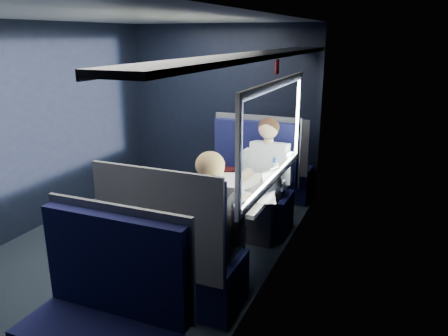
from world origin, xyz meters
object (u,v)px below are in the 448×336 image
at_px(woman, 213,222).
at_px(laptop, 266,185).
at_px(seat_row_front, 272,170).
at_px(cup, 280,178).
at_px(man, 266,173).
at_px(table, 237,199).
at_px(seat_bay_near, 248,191).
at_px(seat_row_back, 104,330).
at_px(seat_bay_far, 176,261).
at_px(bottle_small, 274,171).

distance_m(woman, laptop, 0.84).
height_order(seat_row_front, cup, seat_row_front).
bearing_deg(man, table, -95.52).
height_order(seat_bay_near, seat_row_back, seat_bay_near).
distance_m(woman, cup, 1.14).
xyz_separation_m(seat_row_back, man, (0.25, 2.50, 0.31)).
distance_m(seat_bay_near, seat_bay_far, 1.75).
distance_m(table, bottle_small, 0.50).
xyz_separation_m(seat_bay_far, man, (0.25, 1.57, 0.30)).
height_order(seat_row_back, man, man).
height_order(seat_row_back, bottle_small, seat_row_back).
bearing_deg(seat_bay_far, woman, 33.82).
bearing_deg(bottle_small, seat_row_front, 107.00).
relative_size(seat_bay_near, bottle_small, 5.11).
bearing_deg(seat_row_back, seat_bay_near, 90.22).
distance_m(seat_row_back, laptop, 1.99).
height_order(seat_row_front, bottle_small, seat_row_front).
height_order(woman, laptop, woman).
xyz_separation_m(table, laptop, (0.25, 0.10, 0.14)).
distance_m(seat_row_back, cup, 2.29).
distance_m(table, seat_row_front, 1.82).
relative_size(table, seat_row_front, 0.86).
relative_size(table, bottle_small, 4.06).
height_order(seat_bay_near, woman, woman).
xyz_separation_m(seat_row_front, bottle_small, (0.43, -1.40, 0.44)).
distance_m(table, woman, 0.71).
xyz_separation_m(woman, cup, (0.23, 1.12, 0.06)).
distance_m(table, seat_bay_far, 0.93).
height_order(seat_bay_far, laptop, seat_bay_far).
relative_size(seat_bay_near, seat_row_back, 1.09).
relative_size(seat_bay_far, man, 0.95).
relative_size(table, laptop, 2.94).
height_order(man, woman, same).
height_order(laptop, bottle_small, bottle_small).
relative_size(seat_bay_near, cup, 14.07).
bearing_deg(laptop, seat_row_front, 104.40).
bearing_deg(bottle_small, seat_bay_near, 132.69).
bearing_deg(seat_row_back, man, 84.28).
bearing_deg(man, woman, -90.00).
height_order(seat_bay_far, cup, seat_bay_far).
distance_m(seat_row_front, laptop, 1.79).
distance_m(seat_bay_far, cup, 1.42).
xyz_separation_m(seat_bay_far, seat_row_back, (0.00, -0.92, -0.00)).
xyz_separation_m(woman, bottle_small, (0.18, 1.11, 0.12)).
bearing_deg(seat_row_front, seat_row_back, -90.00).
xyz_separation_m(seat_row_back, laptop, (0.43, 1.90, 0.39)).
relative_size(seat_row_back, bottle_small, 4.71).
distance_m(seat_bay_near, woman, 1.63).
bearing_deg(bottle_small, seat_row_back, -101.00).
distance_m(seat_bay_far, seat_row_back, 0.92).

